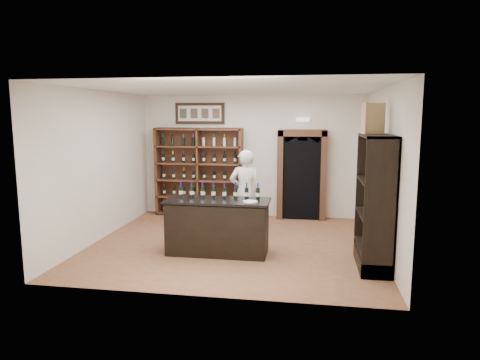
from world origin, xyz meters
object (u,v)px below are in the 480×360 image
object	(u,v)px
shopkeeper	(245,192)
wine_crate	(373,118)
tasting_counter	(218,227)
counter_bottle_0	(181,191)
side_cabinet	(376,223)
wine_shelf	(199,172)

from	to	relation	value
shopkeeper	wine_crate	distance (m)	3.12
tasting_counter	counter_bottle_0	xyz separation A→B (m)	(-0.72, 0.12, 0.61)
side_cabinet	wine_crate	size ratio (longest dim) A/B	4.30
wine_crate	side_cabinet	bearing A→B (deg)	-102.80
wine_shelf	tasting_counter	size ratio (longest dim) A/B	1.17
wine_shelf	tasting_counter	bearing A→B (deg)	-69.44
tasting_counter	wine_crate	bearing A→B (deg)	2.15
counter_bottle_0	shopkeeper	size ratio (longest dim) A/B	0.17
side_cabinet	shopkeeper	world-z (taller)	side_cabinet
tasting_counter	side_cabinet	xyz separation A→B (m)	(2.72, -0.30, 0.26)
tasting_counter	side_cabinet	size ratio (longest dim) A/B	0.85
side_cabinet	wine_crate	world-z (taller)	wine_crate
counter_bottle_0	side_cabinet	size ratio (longest dim) A/B	0.14
counter_bottle_0	wine_crate	xyz separation A→B (m)	(3.38, -0.02, 1.35)
counter_bottle_0	wine_crate	world-z (taller)	wine_crate
tasting_counter	wine_crate	xyz separation A→B (m)	(2.66, 0.10, 1.96)
wine_shelf	counter_bottle_0	xyz separation A→B (m)	(0.38, -2.81, 0.01)
tasting_counter	counter_bottle_0	world-z (taller)	counter_bottle_0
wine_shelf	side_cabinet	bearing A→B (deg)	-40.21
side_cabinet	tasting_counter	bearing A→B (deg)	173.72
tasting_counter	wine_crate	distance (m)	3.31
counter_bottle_0	side_cabinet	xyz separation A→B (m)	(3.44, -0.42, -0.35)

